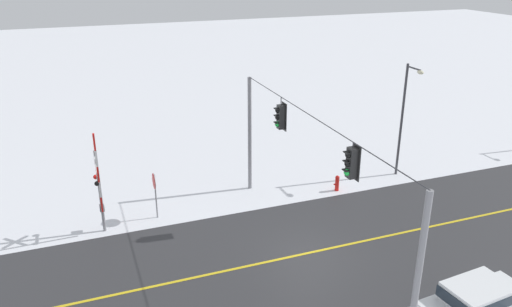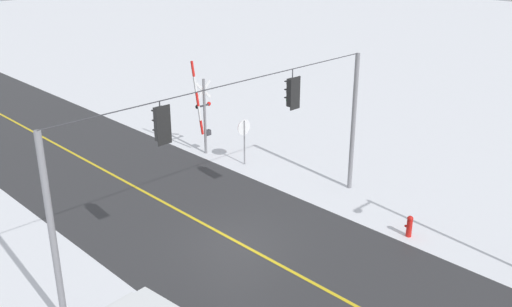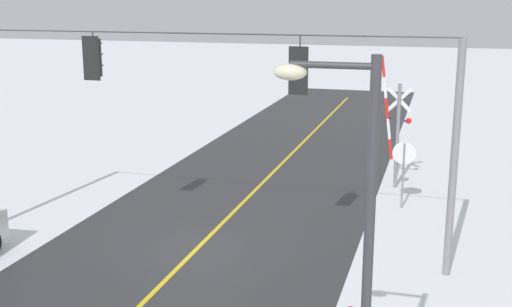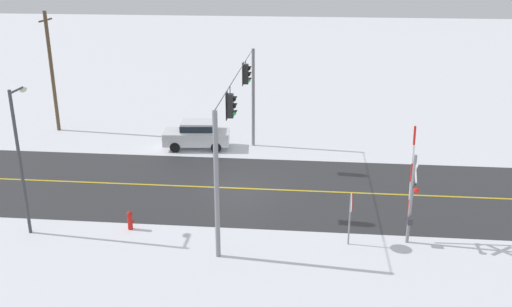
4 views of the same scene
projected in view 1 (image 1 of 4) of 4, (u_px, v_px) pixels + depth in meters
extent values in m
plane|color=white|center=(306.00, 254.00, 21.64)|extent=(160.00, 160.00, 0.00)
cube|color=#303033|center=(421.00, 229.00, 23.60)|extent=(9.00, 80.00, 0.01)
cube|color=gold|center=(421.00, 229.00, 23.60)|extent=(0.14, 72.00, 0.01)
cylinder|color=gray|center=(250.00, 135.00, 26.59)|extent=(0.20, 0.20, 6.20)
cylinder|color=gray|center=(416.00, 288.00, 14.41)|extent=(0.20, 0.20, 6.20)
cylinder|color=#38383D|center=(311.00, 116.00, 19.35)|extent=(14.00, 0.04, 0.04)
cylinder|color=#38383D|center=(281.00, 101.00, 21.98)|extent=(0.04, 0.04, 0.37)
cube|color=black|center=(281.00, 117.00, 22.25)|extent=(0.34, 0.28, 1.08)
cube|color=black|center=(284.00, 117.00, 22.30)|extent=(0.52, 0.03, 1.26)
sphere|color=black|center=(278.00, 110.00, 22.08)|extent=(0.24, 0.24, 0.24)
cube|color=black|center=(276.00, 109.00, 22.03)|extent=(0.26, 0.16, 0.03)
sphere|color=black|center=(278.00, 117.00, 22.20)|extent=(0.24, 0.24, 0.24)
cube|color=black|center=(276.00, 116.00, 22.15)|extent=(0.26, 0.16, 0.03)
sphere|color=green|center=(278.00, 124.00, 22.32)|extent=(0.24, 0.24, 0.24)
cube|color=black|center=(276.00, 123.00, 22.27)|extent=(0.26, 0.16, 0.03)
cylinder|color=#38383D|center=(353.00, 145.00, 16.69)|extent=(0.04, 0.04, 0.20)
cube|color=black|center=(352.00, 163.00, 16.93)|extent=(0.34, 0.28, 1.08)
cube|color=black|center=(356.00, 162.00, 16.98)|extent=(0.52, 0.03, 1.26)
sphere|color=black|center=(348.00, 155.00, 16.76)|extent=(0.24, 0.24, 0.24)
cube|color=black|center=(347.00, 153.00, 16.71)|extent=(0.26, 0.16, 0.03)
sphere|color=black|center=(348.00, 163.00, 16.88)|extent=(0.24, 0.24, 0.24)
cube|color=black|center=(346.00, 161.00, 16.82)|extent=(0.26, 0.16, 0.03)
sphere|color=green|center=(347.00, 172.00, 17.00)|extent=(0.24, 0.24, 0.24)
cube|color=black|center=(346.00, 170.00, 16.94)|extent=(0.26, 0.16, 0.03)
cylinder|color=gray|center=(156.00, 196.00, 24.22)|extent=(0.07, 0.07, 2.30)
cylinder|color=#B71414|center=(154.00, 181.00, 23.91)|extent=(0.76, 0.03, 0.76)
cylinder|color=white|center=(154.00, 181.00, 23.92)|extent=(0.80, 0.02, 0.80)
cylinder|color=gray|center=(100.00, 192.00, 22.72)|extent=(0.14, 0.14, 4.00)
cube|color=white|center=(95.00, 164.00, 22.19)|extent=(0.98, 0.04, 0.98)
cube|color=white|center=(95.00, 164.00, 22.19)|extent=(0.98, 0.04, 0.98)
cube|color=#38383D|center=(98.00, 180.00, 22.49)|extent=(0.80, 0.06, 0.08)
sphere|color=red|center=(96.00, 177.00, 22.80)|extent=(0.22, 0.22, 0.22)
sphere|color=black|center=(97.00, 184.00, 22.13)|extent=(0.22, 0.22, 0.22)
cube|color=red|center=(102.00, 204.00, 22.70)|extent=(0.20, 0.08, 0.80)
cube|color=white|center=(100.00, 189.00, 22.32)|extent=(0.20, 0.08, 0.80)
cube|color=red|center=(98.00, 174.00, 21.94)|extent=(0.20, 0.08, 0.80)
cube|color=white|center=(96.00, 158.00, 21.56)|extent=(0.20, 0.08, 0.80)
cube|color=red|center=(94.00, 142.00, 21.18)|extent=(0.20, 0.08, 0.80)
cube|color=#38383D|center=(102.00, 208.00, 23.21)|extent=(0.28, 0.20, 0.28)
cube|color=white|center=(478.00, 293.00, 16.86)|extent=(1.69, 2.26, 0.64)
cube|color=#232D38|center=(478.00, 293.00, 16.86)|extent=(1.73, 2.35, 0.40)
sphere|color=#EFEACC|center=(506.00, 283.00, 18.47)|extent=(0.16, 0.16, 0.16)
cylinder|color=black|center=(483.00, 295.00, 18.51)|extent=(0.28, 0.66, 0.64)
cylinder|color=#38383D|center=(402.00, 121.00, 28.32)|extent=(0.14, 0.14, 6.50)
cylinder|color=#38383D|center=(414.00, 68.00, 26.70)|extent=(1.10, 0.09, 0.09)
ellipsoid|color=beige|center=(420.00, 72.00, 26.26)|extent=(0.44, 0.28, 0.22)
cylinder|color=red|center=(337.00, 185.00, 27.32)|extent=(0.22, 0.22, 0.70)
sphere|color=red|center=(337.00, 178.00, 27.17)|extent=(0.24, 0.24, 0.24)
cylinder|color=red|center=(335.00, 184.00, 27.26)|extent=(0.09, 0.10, 0.09)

